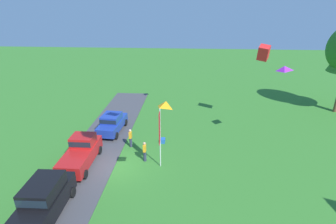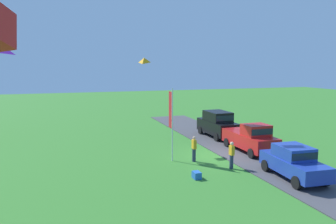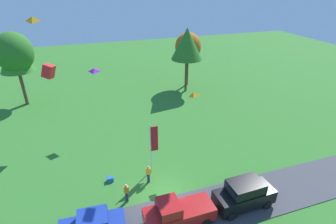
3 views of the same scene
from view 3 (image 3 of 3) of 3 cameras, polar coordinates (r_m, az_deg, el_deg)
The scene contains 16 objects.
ground_plane at distance 22.47m, azimuth -0.41°, elevation -17.55°, with size 120.00×120.00×0.00m, color #337528.
pavement_strip at distance 20.82m, azimuth 1.92°, elevation -22.10°, with size 36.00×4.40×0.06m, color #424247.
car_pickup_far_end at distance 19.71m, azimuth 1.90°, elevation -21.05°, with size 5.01×2.08×2.14m.
car_suv_near_entrance at distance 21.54m, azimuth 16.30°, elevation -16.57°, with size 4.65×2.15×2.28m.
person_watching_sky at distance 21.61m, azimuth -9.01°, elevation -16.96°, with size 0.36×0.24×1.71m.
person_beside_suv at distance 23.06m, azimuth -4.29°, elevation -13.28°, with size 0.36×0.24×1.71m.
tree_far_right at distance 40.10m, azimuth -30.46°, elevation 10.52°, with size 4.27×4.27×9.01m.
tree_far_left at distance 39.63m, azimuth -30.50°, elevation 11.09°, with size 4.71×4.71×9.94m.
tree_right_of_center at distance 39.28m, azimuth 4.15°, elevation 14.58°, with size 4.57×4.57×9.66m.
tree_left_of_center at distance 42.13m, azimuth 4.38°, elevation 13.93°, with size 4.03×4.03×8.51m.
flag_banner at distance 22.92m, azimuth -3.26°, elevation -6.58°, with size 0.71×0.08×4.89m.
cooler_box at distance 24.06m, azimuth -12.47°, elevation -14.08°, with size 0.56×0.40×0.40m, color blue.
kite_diamond_mid_center at distance 22.89m, azimuth -27.43°, elevation 17.56°, with size 0.81×0.74×0.34m, color orange.
kite_diamond_near_flag at distance 29.25m, azimuth -15.75°, elevation 8.82°, with size 1.02×0.97×0.37m, color purple.
kite_diamond_topmost at distance 23.02m, azimuth 5.55°, elevation 3.92°, with size 0.71×0.76×0.37m, color orange.
kite_box_trailing_tail at distance 28.81m, azimuth -24.57°, elevation 8.08°, with size 0.92×0.92×1.28m, color red.
Camera 3 is at (-4.93, -15.22, 15.77)m, focal length 28.00 mm.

